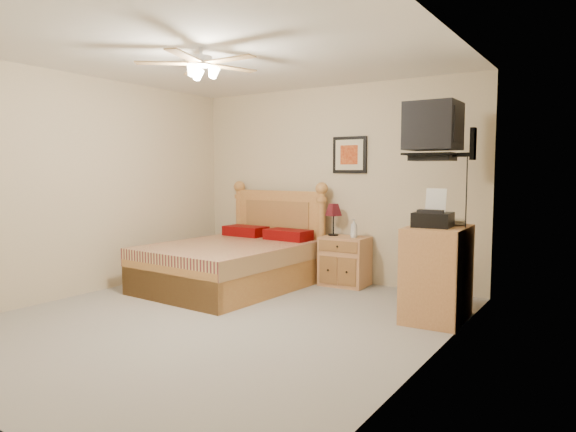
% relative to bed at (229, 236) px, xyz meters
% --- Properties ---
extents(floor, '(4.50, 4.50, 0.00)m').
position_rel_bed_xyz_m(floor, '(0.79, -1.12, -0.64)').
color(floor, gray).
rests_on(floor, ground).
extents(ceiling, '(4.00, 4.50, 0.04)m').
position_rel_bed_xyz_m(ceiling, '(0.79, -1.12, 1.86)').
color(ceiling, white).
rests_on(ceiling, ground).
extents(wall_back, '(4.00, 0.04, 2.50)m').
position_rel_bed_xyz_m(wall_back, '(0.79, 1.13, 0.61)').
color(wall_back, beige).
rests_on(wall_back, ground).
extents(wall_left, '(0.04, 4.50, 2.50)m').
position_rel_bed_xyz_m(wall_left, '(-1.21, -1.12, 0.61)').
color(wall_left, beige).
rests_on(wall_left, ground).
extents(wall_right, '(0.04, 4.50, 2.50)m').
position_rel_bed_xyz_m(wall_right, '(2.79, -1.12, 0.61)').
color(wall_right, beige).
rests_on(wall_right, ground).
extents(bed, '(1.61, 2.05, 1.28)m').
position_rel_bed_xyz_m(bed, '(0.00, 0.00, 0.00)').
color(bed, '#B9713C').
rests_on(bed, ground).
extents(nightstand, '(0.58, 0.44, 0.61)m').
position_rel_bed_xyz_m(nightstand, '(1.12, 0.88, -0.34)').
color(nightstand, '#C47D4F').
rests_on(nightstand, ground).
extents(table_lamp, '(0.28, 0.28, 0.40)m').
position_rel_bed_xyz_m(table_lamp, '(0.94, 0.92, 0.17)').
color(table_lamp, '#4F111A').
rests_on(table_lamp, nightstand).
extents(lotion_bottle, '(0.11, 0.11, 0.23)m').
position_rel_bed_xyz_m(lotion_bottle, '(1.25, 0.86, 0.08)').
color(lotion_bottle, silver).
rests_on(lotion_bottle, nightstand).
extents(framed_picture, '(0.46, 0.04, 0.46)m').
position_rel_bed_xyz_m(framed_picture, '(1.06, 1.11, 0.98)').
color(framed_picture, black).
rests_on(framed_picture, wall_back).
extents(dresser, '(0.56, 0.78, 0.90)m').
position_rel_bed_xyz_m(dresser, '(2.52, 0.03, -0.19)').
color(dresser, '#AC7041').
rests_on(dresser, ground).
extents(fax_machine, '(0.36, 0.38, 0.36)m').
position_rel_bed_xyz_m(fax_machine, '(2.49, -0.05, 0.43)').
color(fax_machine, black).
rests_on(fax_machine, dresser).
extents(magazine_lower, '(0.26, 0.32, 0.03)m').
position_rel_bed_xyz_m(magazine_lower, '(2.50, 0.27, 0.27)').
color(magazine_lower, '#B6A991').
rests_on(magazine_lower, dresser).
extents(magazine_upper, '(0.27, 0.32, 0.02)m').
position_rel_bed_xyz_m(magazine_upper, '(2.50, 0.27, 0.29)').
color(magazine_upper, tan).
rests_on(magazine_upper, magazine_lower).
extents(wall_tv, '(0.56, 0.46, 0.58)m').
position_rel_bed_xyz_m(wall_tv, '(2.54, 0.22, 1.17)').
color(wall_tv, black).
rests_on(wall_tv, wall_right).
extents(ceiling_fan, '(1.14, 1.14, 0.28)m').
position_rel_bed_xyz_m(ceiling_fan, '(0.79, -1.32, 1.72)').
color(ceiling_fan, silver).
rests_on(ceiling_fan, ceiling).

